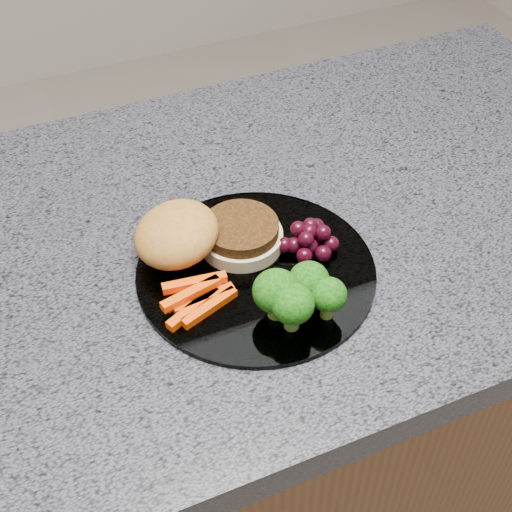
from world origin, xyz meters
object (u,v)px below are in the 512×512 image
(plate, at_px, (256,271))
(grape_bunch, at_px, (309,239))
(burger, at_px, (200,237))
(island_cabinet, at_px, (225,446))

(plate, xyz_separation_m, grape_bunch, (0.07, 0.01, 0.02))
(plate, bearing_deg, burger, 132.90)
(grape_bunch, bearing_deg, island_cabinet, 142.09)
(island_cabinet, bearing_deg, grape_bunch, -37.91)
(burger, bearing_deg, grape_bunch, -16.66)
(burger, bearing_deg, plate, -43.31)
(plate, relative_size, burger, 1.53)
(plate, height_order, burger, burger)
(grape_bunch, bearing_deg, plate, -174.09)
(island_cabinet, distance_m, plate, 0.48)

